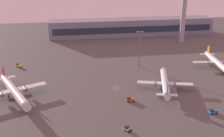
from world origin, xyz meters
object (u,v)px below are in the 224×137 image
baggage_tractor (213,111)px  apron_light_central (139,47)px  airplane_taxiway_distant (217,62)px  cargo_loader (19,65)px  airplane_mid_apron (13,90)px  maintenance_van (130,100)px  pushback_tug (127,129)px  airplane_far_stand (165,83)px  control_tower (184,11)px

baggage_tractor → apron_light_central: bearing=11.0°
airplane_taxiway_distant → cargo_loader: size_ratio=9.56×
airplane_mid_apron → baggage_tractor: airplane_mid_apron is taller
airplane_taxiway_distant → maintenance_van: airplane_taxiway_distant is taller
airplane_taxiway_distant → cargo_loader: bearing=-2.7°
cargo_loader → apron_light_central: apron_light_central is taller
apron_light_central → maintenance_van: bearing=-108.6°
airplane_taxiway_distant → cargo_loader: 138.89m
apron_light_central → cargo_loader: bearing=171.5°
apron_light_central → pushback_tug: bearing=-107.6°
baggage_tractor → apron_light_central: apron_light_central is taller
airplane_taxiway_distant → pushback_tug: (-78.37, -69.39, -3.02)m
airplane_mid_apron → maintenance_van: size_ratio=10.17×
airplane_taxiway_distant → apron_light_central: apron_light_central is taller
baggage_tractor → apron_light_central: size_ratio=0.17×
airplane_far_stand → apron_light_central: 41.54m
apron_light_central → control_tower: bearing=47.3°
control_tower → maintenance_van: 137.42m
maintenance_van → apron_light_central: bearing=-10.1°
control_tower → cargo_loader: size_ratio=11.39×
airplane_far_stand → control_tower: bearing=78.9°
cargo_loader → maintenance_van: (66.19, -64.84, 0.00)m
baggage_tractor → airplane_mid_apron: bearing=67.3°
control_tower → airplane_taxiway_distant: (-2.69, -70.67, -24.45)m
control_tower → apron_light_central: control_tower is taller
airplane_far_stand → apron_light_central: apron_light_central is taller
baggage_tractor → pushback_tug: (-44.54, -8.27, -0.11)m
airplane_taxiway_distant → baggage_tractor: size_ratio=9.86×
cargo_loader → pushback_tug: 109.14m
pushback_tug → airplane_taxiway_distant: bearing=-2.6°
pushback_tug → baggage_tractor: bearing=-33.6°
baggage_tractor → maintenance_van: same height
pushback_tug → maintenance_van: bearing=30.3°
control_tower → maintenance_van: size_ratio=11.45×
apron_light_central → airplane_mid_apron: bearing=-154.1°
airplane_mid_apron → pushback_tug: size_ratio=12.89×
pushback_tug → maintenance_van: 28.25m
control_tower → airplane_mid_apron: size_ratio=1.13×
pushback_tug → apron_light_central: size_ratio=0.13×
airplane_far_stand → apron_light_central: (-5.55, 39.74, 10.74)m
baggage_tractor → maintenance_van: 41.55m
baggage_tractor → pushback_tug: 45.30m
control_tower → airplane_mid_apron: control_tower is taller
airplane_taxiway_distant → pushback_tug: size_ratio=12.18×
airplane_far_stand → apron_light_central: size_ratio=1.57×
maintenance_van → apron_light_central: (17.62, 52.33, 13.55)m
control_tower → airplane_taxiway_distant: bearing=-92.2°
airplane_taxiway_distant → maintenance_van: (-70.81, -42.17, -2.91)m
airplane_taxiway_distant → pushback_tug: airplane_taxiway_distant is taller
airplane_mid_apron → apron_light_central: 88.53m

